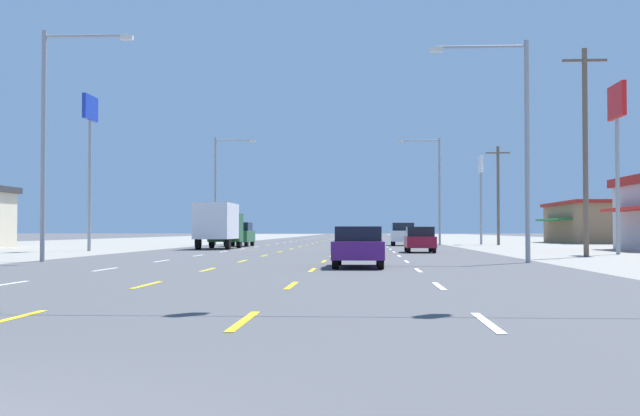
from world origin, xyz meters
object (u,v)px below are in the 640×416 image
pole_sign_right_row_1 (617,121)px  pole_sign_right_row_2 (481,179)px  suv_far_right_farther (403,234)px  streetlight_right_row_0 (517,133)px  streetlight_right_row_1 (435,183)px  sedan_inner_right_nearest (358,246)px  sedan_inner_right_near (363,241)px  suv_far_left_far (239,234)px  hatchback_far_right_mid (420,239)px  pole_sign_left_row_1 (90,132)px  streetlight_left_row_0 (52,128)px  box_truck_far_left_midfar (219,223)px  streetlight_left_row_1 (219,183)px

pole_sign_right_row_1 → pole_sign_right_row_2: (-2.99, 31.26, -1.17)m
suv_far_right_farther → pole_sign_right_row_1: pole_sign_right_row_1 is taller
suv_far_right_farther → streetlight_right_row_0: (2.97, -36.90, 4.30)m
streetlight_right_row_1 → sedan_inner_right_nearest: bearing=-98.5°
sedan_inner_right_near → streetlight_right_row_1: size_ratio=0.47×
sedan_inner_right_nearest → pole_sign_right_row_1: (14.11, 16.05, 6.61)m
suv_far_left_far → hatchback_far_right_mid: bearing=-52.8°
hatchback_far_right_mid → suv_far_right_farther: 21.83m
hatchback_far_right_mid → pole_sign_left_row_1: size_ratio=0.39×
pole_sign_right_row_1 → suv_far_right_farther: bearing=112.8°
pole_sign_left_row_1 → pole_sign_right_row_1: 32.06m
hatchback_far_right_mid → sedan_inner_right_near: bearing=-125.6°
suv_far_right_farther → streetlight_right_row_1: bearing=35.3°
suv_far_left_far → pole_sign_left_row_1: (-7.19, -15.90, 6.63)m
suv_far_right_farther → pole_sign_left_row_1: bearing=-136.9°
suv_far_left_far → pole_sign_right_row_1: pole_sign_right_row_1 is taller
pole_sign_right_row_2 → suv_far_right_farther: bearing=-141.6°
streetlight_left_row_0 → streetlight_right_row_1: bearing=63.4°
hatchback_far_right_mid → pole_sign_right_row_1: (10.61, -3.39, 6.58)m
suv_far_right_farther → pole_sign_left_row_1: 29.45m
pole_sign_right_row_1 → streetlight_right_row_1: (-7.60, 27.36, -1.80)m
suv_far_left_far → streetlight_right_row_1: (16.76, 5.86, 4.54)m
sedan_inner_right_near → pole_sign_left_row_1: size_ratio=0.45×
box_truck_far_left_midfar → pole_sign_right_row_1: bearing=-26.0°
pole_sign_right_row_2 → streetlight_left_row_0: streetlight_left_row_0 is taller
box_truck_far_left_midfar → pole_sign_right_row_2: pole_sign_right_row_2 is taller
pole_sign_left_row_1 → sedan_inner_right_near: bearing=-21.4°
hatchback_far_right_mid → box_truck_far_left_midfar: size_ratio=0.54×
streetlight_left_row_0 → box_truck_far_left_midfar: bearing=83.2°
sedan_inner_right_near → streetlight_left_row_1: size_ratio=0.46×
streetlight_right_row_0 → streetlight_right_row_1: size_ratio=0.95×
box_truck_far_left_midfar → suv_far_left_far: box_truck_far_left_midfar is taller
box_truck_far_left_midfar → suv_far_right_farther: box_truck_far_left_midfar is taller
hatchback_far_right_mid → suv_far_left_far: size_ratio=0.80×
box_truck_far_left_midfar → pole_sign_left_row_1: bearing=-139.1°
sedan_inner_right_near → pole_sign_right_row_1: size_ratio=0.48×
sedan_inner_right_nearest → streetlight_right_row_1: streetlight_right_row_1 is taller
sedan_inner_right_nearest → hatchback_far_right_mid: size_ratio=1.15×
hatchback_far_right_mid → box_truck_far_left_midfar: 16.16m
suv_far_left_far → suv_far_right_farther: 14.24m
hatchback_far_right_mid → streetlight_left_row_1: streetlight_left_row_1 is taller
sedan_inner_right_near → suv_far_left_far: 25.07m
sedan_inner_right_nearest → suv_far_left_far: bearing=105.3°
pole_sign_right_row_2 → streetlight_left_row_0: (-24.15, -42.94, -0.53)m
suv_far_left_far → streetlight_left_row_1: (-2.80, 5.86, 4.61)m
pole_sign_left_row_1 → streetlight_left_row_0: (4.42, -17.27, -1.99)m
streetlight_right_row_0 → pole_sign_right_row_2: bearing=83.8°
streetlight_right_row_0 → streetlight_left_row_0: bearing=-180.0°
pole_sign_left_row_1 → streetlight_left_row_1: bearing=78.6°
pole_sign_right_row_1 → suv_far_left_far: bearing=138.6°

